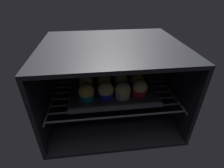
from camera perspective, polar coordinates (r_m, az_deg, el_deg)
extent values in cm
cube|color=black|center=(89.43, -0.05, -9.50)|extent=(59.00, 47.00, 1.50)
cube|color=black|center=(71.22, -0.07, 12.51)|extent=(59.00, 47.00, 1.50)
cube|color=black|center=(98.87, -1.63, 7.10)|extent=(59.00, 1.50, 34.00)
cube|color=black|center=(81.18, -20.65, -1.03)|extent=(1.50, 47.00, 34.00)
cube|color=black|center=(86.61, 19.19, 1.41)|extent=(1.50, 47.00, 34.00)
cylinder|color=#51515B|center=(65.84, 1.93, -10.93)|extent=(54.00, 0.80, 0.80)
cylinder|color=#51515B|center=(69.36, 1.35, -8.29)|extent=(54.00, 0.80, 0.80)
cylinder|color=#51515B|center=(73.03, 0.83, -5.91)|extent=(54.00, 0.80, 0.80)
cylinder|color=#51515B|center=(76.81, 0.36, -3.76)|extent=(54.00, 0.80, 0.80)
cylinder|color=#51515B|center=(80.69, -0.06, -1.82)|extent=(54.00, 0.80, 0.80)
cylinder|color=#51515B|center=(84.67, -0.44, -0.05)|extent=(54.00, 0.80, 0.80)
cylinder|color=#51515B|center=(88.71, -0.78, 1.55)|extent=(54.00, 0.80, 0.80)
cylinder|color=#51515B|center=(92.83, -1.10, 3.02)|extent=(54.00, 0.80, 0.80)
cylinder|color=#51515B|center=(97.00, -1.39, 4.35)|extent=(54.00, 0.80, 0.80)
cylinder|color=#51515B|center=(82.54, -19.04, -2.95)|extent=(0.80, 42.00, 0.80)
cylinder|color=#51515B|center=(87.57, 17.77, -0.57)|extent=(0.80, 42.00, 0.80)
cube|color=#4C4C51|center=(79.57, 0.00, -1.49)|extent=(37.88, 30.28, 1.20)
cube|color=#4C4C51|center=(67.13, 1.51, -7.56)|extent=(37.88, 0.80, 1.00)
cube|color=#4C4C51|center=(91.66, -1.10, 4.11)|extent=(37.88, 0.80, 1.00)
cube|color=#4C4C51|center=(79.29, -13.43, -1.66)|extent=(0.80, 30.28, 1.00)
cube|color=#4C4C51|center=(82.91, 12.83, 0.02)|extent=(0.80, 30.28, 1.00)
cylinder|color=#0C8C84|center=(71.70, -8.48, -4.01)|extent=(6.22, 6.22, 3.05)
sphere|color=gold|center=(70.29, -8.64, -2.36)|extent=(6.71, 6.71, 6.71)
sphere|color=#1E6023|center=(69.09, -7.84, -0.55)|extent=(1.90, 1.90, 1.90)
cylinder|color=#1928B7|center=(72.05, -2.07, -3.43)|extent=(6.22, 6.22, 3.05)
sphere|color=#E0CC7A|center=(70.71, -2.11, -1.85)|extent=(6.68, 6.68, 6.68)
cylinder|color=silver|center=(72.33, 3.59, -3.32)|extent=(6.22, 6.22, 3.05)
sphere|color=#E0CC7A|center=(71.08, 3.65, -1.86)|extent=(6.65, 6.65, 6.65)
sphere|color=#28702D|center=(69.82, 3.55, -0.19)|extent=(1.98, 1.98, 1.98)
cylinder|color=red|center=(74.33, 9.21, -2.65)|extent=(6.22, 6.22, 3.05)
sphere|color=#E0CC7A|center=(72.91, 9.38, -0.96)|extent=(6.27, 6.27, 6.27)
sphere|color=#19511E|center=(72.08, 9.57, 0.64)|extent=(1.97, 1.97, 1.97)
cylinder|color=#1928B7|center=(78.08, -8.43, -0.73)|extent=(6.22, 6.22, 3.05)
sphere|color=#DBBC60|center=(76.76, -8.58, 0.86)|extent=(6.21, 6.21, 6.21)
cylinder|color=#1928B7|center=(78.06, -2.49, -0.39)|extent=(6.22, 6.22, 3.05)
sphere|color=gold|center=(76.78, -2.53, 1.16)|extent=(6.30, 6.30, 6.30)
sphere|color=#28702D|center=(75.74, -2.80, 2.52)|extent=(2.03, 2.03, 2.03)
cylinder|color=#0C8C84|center=(79.14, 2.96, 0.09)|extent=(6.22, 6.22, 3.05)
sphere|color=gold|center=(77.92, 3.01, 1.58)|extent=(5.95, 5.95, 5.95)
sphere|color=#28702D|center=(76.89, 3.14, 2.90)|extent=(1.80, 1.80, 1.80)
cylinder|color=#1928B7|center=(80.16, 8.31, 0.21)|extent=(6.22, 6.22, 3.05)
sphere|color=gold|center=(79.10, 8.42, 1.50)|extent=(6.04, 6.04, 6.04)
sphere|color=#19511E|center=(78.37, 8.90, 3.15)|extent=(2.56, 2.56, 2.56)
cylinder|color=#1928B7|center=(84.98, -8.53, 2.14)|extent=(6.22, 6.22, 3.05)
sphere|color=#E0CC7A|center=(83.88, -8.66, 3.50)|extent=(6.02, 6.02, 6.02)
sphere|color=#1E6023|center=(82.37, -8.45, 4.48)|extent=(1.73, 1.73, 1.73)
cylinder|color=#0C8C84|center=(84.70, -3.01, 2.37)|extent=(6.22, 6.22, 3.05)
sphere|color=#E0CC7A|center=(83.67, -3.05, 3.66)|extent=(6.63, 6.63, 6.63)
sphere|color=#28702D|center=(81.55, -3.48, 4.66)|extent=(2.19, 2.19, 2.19)
cylinder|color=#0C8C84|center=(85.36, 2.06, 2.65)|extent=(6.22, 6.22, 3.05)
sphere|color=#DBBC60|center=(84.32, 2.09, 3.95)|extent=(6.16, 6.16, 6.16)
sphere|color=#1E6023|center=(83.25, 2.16, 5.37)|extent=(1.96, 1.96, 1.96)
cylinder|color=#1928B7|center=(86.99, 6.75, 3.02)|extent=(6.22, 6.22, 3.05)
sphere|color=#DBBC60|center=(86.00, 6.84, 4.26)|extent=(6.65, 6.65, 6.65)
sphere|color=#19511E|center=(83.99, 7.35, 5.29)|extent=(1.97, 1.97, 1.97)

